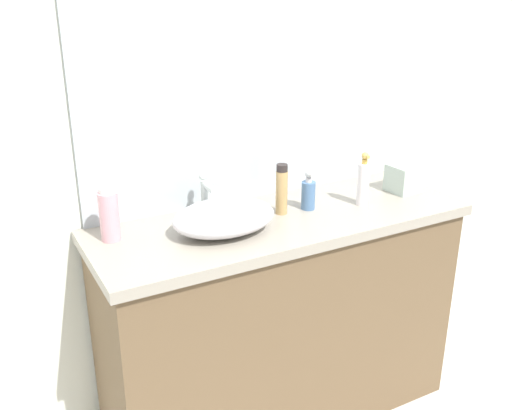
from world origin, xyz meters
name	(u,v)px	position (x,y,z in m)	size (l,w,h in m)	color
bathroom_wall_rear	(234,99)	(0.00, 0.73, 1.30)	(6.00, 0.06, 2.60)	silver
vanity_counter	(281,320)	(0.05, 0.44, 0.45)	(1.45, 0.50, 0.90)	brown
wall_mirror_panel	(251,43)	(0.05, 0.69, 1.51)	(1.36, 0.01, 1.22)	#B2BCC6
sink_basin	(224,217)	(-0.20, 0.43, 0.96)	(0.37, 0.27, 0.11)	silver
faucet	(206,193)	(-0.20, 0.58, 0.99)	(0.03, 0.12, 0.17)	silver
soap_dispenser	(308,193)	(0.18, 0.47, 0.97)	(0.05, 0.05, 0.16)	#4A709F
lotion_bottle	(363,182)	(0.40, 0.40, 0.99)	(0.05, 0.05, 0.21)	white
perfume_bottle	(282,190)	(0.07, 0.48, 1.00)	(0.04, 0.04, 0.19)	tan
spray_can	(109,215)	(-0.57, 0.55, 0.99)	(0.07, 0.07, 0.19)	#D99CAA
tissue_box	(404,176)	(0.64, 0.45, 0.97)	(0.12, 0.12, 0.15)	#B4C6BA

